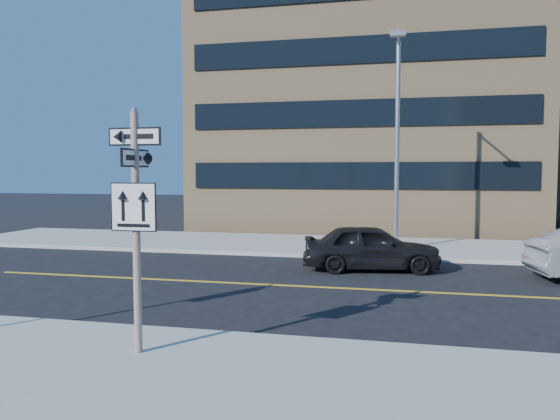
# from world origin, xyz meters

# --- Properties ---
(ground) EXTENTS (120.00, 120.00, 0.00)m
(ground) POSITION_xyz_m (0.00, 0.00, 0.00)
(ground) COLOR black
(ground) RESTS_ON ground
(sign_pole) EXTENTS (0.92, 0.92, 4.06)m
(sign_pole) POSITION_xyz_m (0.00, -2.51, 2.44)
(sign_pole) COLOR beige
(sign_pole) RESTS_ON near_sidewalk
(parked_car_a) EXTENTS (2.45, 4.61, 1.49)m
(parked_car_a) POSITION_xyz_m (3.29, 6.95, 0.75)
(parked_car_a) COLOR black
(parked_car_a) RESTS_ON ground
(streetlight_a) EXTENTS (0.55, 2.25, 8.00)m
(streetlight_a) POSITION_xyz_m (4.00, 10.76, 4.76)
(streetlight_a) COLOR gray
(streetlight_a) RESTS_ON far_sidewalk
(building_brick) EXTENTS (18.00, 18.00, 18.00)m
(building_brick) POSITION_xyz_m (2.00, 25.00, 9.00)
(building_brick) COLOR tan
(building_brick) RESTS_ON ground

